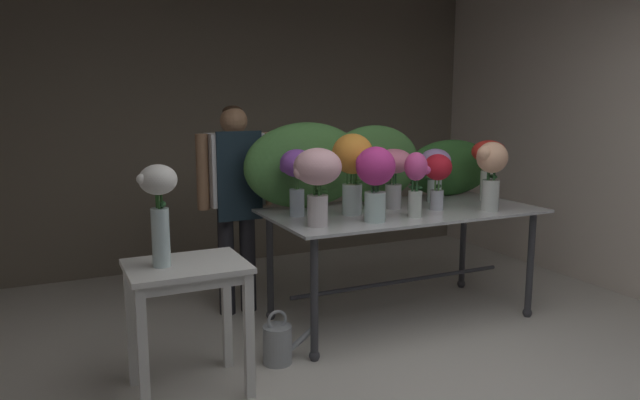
{
  "coord_description": "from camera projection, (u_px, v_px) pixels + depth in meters",
  "views": [
    {
      "loc": [
        -1.87,
        -2.01,
        1.63
      ],
      "look_at": [
        -0.28,
        1.36,
        0.98
      ],
      "focal_mm": 33.21,
      "sensor_mm": 36.0,
      "label": 1
    }
  ],
  "objects": [
    {
      "name": "side_table_white",
      "position": [
        187.0,
        284.0,
        3.23
      ],
      "size": [
        0.64,
        0.5,
        0.74
      ],
      "color": "white",
      "rests_on": "ground"
    },
    {
      "name": "vase_violet_snapdragons",
      "position": [
        297.0,
        172.0,
        4.0
      ],
      "size": [
        0.25,
        0.23,
        0.46
      ],
      "color": "silver",
      "rests_on": "display_table_glass"
    },
    {
      "name": "watering_can",
      "position": [
        278.0,
        343.0,
        3.66
      ],
      "size": [
        0.35,
        0.18,
        0.34
      ],
      "color": "#999EA3",
      "rests_on": "ground"
    },
    {
      "name": "vase_fuchsia_stock",
      "position": [
        416.0,
        179.0,
        3.98
      ],
      "size": [
        0.17,
        0.16,
        0.44
      ],
      "color": "silver",
      "rests_on": "display_table_glass"
    },
    {
      "name": "vase_white_roses_tall",
      "position": [
        159.0,
        204.0,
        3.09
      ],
      "size": [
        0.21,
        0.2,
        0.55
      ],
      "color": "silver",
      "rests_on": "side_table_white"
    },
    {
      "name": "vase_magenta_tulips",
      "position": [
        375.0,
        175.0,
        3.82
      ],
      "size": [
        0.27,
        0.26,
        0.49
      ],
      "color": "silver",
      "rests_on": "display_table_glass"
    },
    {
      "name": "vase_scarlet_carnations",
      "position": [
        488.0,
        161.0,
        4.6
      ],
      "size": [
        0.26,
        0.26,
        0.48
      ],
      "color": "silver",
      "rests_on": "display_table_glass"
    },
    {
      "name": "vase_blush_roses",
      "position": [
        317.0,
        175.0,
        3.69
      ],
      "size": [
        0.31,
        0.3,
        0.49
      ],
      "color": "silver",
      "rests_on": "display_table_glass"
    },
    {
      "name": "vase_peach_ranunculus",
      "position": [
        491.0,
        168.0,
        4.2
      ],
      "size": [
        0.25,
        0.22,
        0.49
      ],
      "color": "silver",
      "rests_on": "display_table_glass"
    },
    {
      "name": "foliage_backdrop",
      "position": [
        364.0,
        166.0,
        4.52
      ],
      "size": [
        2.21,
        0.27,
        0.63
      ],
      "color": "#477F3D",
      "rests_on": "display_table_glass"
    },
    {
      "name": "vase_rosy_anemones",
      "position": [
        393.0,
        169.0,
        4.29
      ],
      "size": [
        0.27,
        0.27,
        0.44
      ],
      "color": "silver",
      "rests_on": "display_table_glass"
    },
    {
      "name": "vase_lilac_freesia",
      "position": [
        435.0,
        168.0,
        4.56
      ],
      "size": [
        0.24,
        0.24,
        0.41
      ],
      "color": "silver",
      "rests_on": "display_table_glass"
    },
    {
      "name": "florist",
      "position": [
        236.0,
        188.0,
        4.39
      ],
      "size": [
        0.58,
        0.24,
        1.57
      ],
      "color": "#232328",
      "rests_on": "ground"
    },
    {
      "name": "wall_back",
      "position": [
        248.0,
        118.0,
        5.86
      ],
      "size": [
        5.01,
        0.12,
        2.85
      ],
      "primitive_type": "cube",
      "color": "#706656",
      "rests_on": "ground"
    },
    {
      "name": "ground_plane",
      "position": [
        328.0,
        315.0,
        4.48
      ],
      "size": [
        8.01,
        8.01,
        0.0
      ],
      "primitive_type": "plane",
      "color": "beige"
    },
    {
      "name": "vase_crimson_dahlias",
      "position": [
        438.0,
        174.0,
        4.24
      ],
      "size": [
        0.21,
        0.2,
        0.4
      ],
      "color": "silver",
      "rests_on": "display_table_glass"
    },
    {
      "name": "display_table_glass",
      "position": [
        402.0,
        225.0,
        4.31
      ],
      "size": [
        1.97,
        0.98,
        0.83
      ],
      "color": "silver",
      "rests_on": "ground"
    },
    {
      "name": "wall_right",
      "position": [
        580.0,
        120.0,
        5.29
      ],
      "size": [
        0.12,
        3.76,
        2.85
      ],
      "primitive_type": "cube",
      "color": "beige",
      "rests_on": "ground"
    },
    {
      "name": "vase_sunset_hydrangea",
      "position": [
        352.0,
        164.0,
        4.05
      ],
      "size": [
        0.28,
        0.28,
        0.56
      ],
      "color": "silver",
      "rests_on": "display_table_glass"
    }
  ]
}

